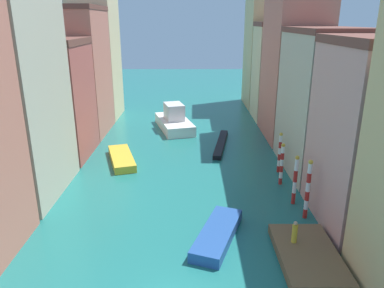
{
  "coord_description": "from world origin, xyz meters",
  "views": [
    {
      "loc": [
        0.97,
        -15.41,
        14.57
      ],
      "look_at": [
        0.9,
        23.29,
        1.5
      ],
      "focal_mm": 34.36,
      "sensor_mm": 36.0,
      "label": 1
    }
  ],
  "objects_px": {
    "vaporetto_white": "(175,121)",
    "motorboat_0": "(122,158)",
    "gondola_black": "(222,144)",
    "mooring_pole_3": "(280,152)",
    "mooring_pole_0": "(309,189)",
    "person_on_dock": "(295,233)",
    "mooring_pole_2": "(282,164)",
    "motorboat_1": "(218,234)",
    "waterfront_dock": "(308,256)",
    "mooring_pole_1": "(296,180)"
  },
  "relations": [
    {
      "from": "vaporetto_white",
      "to": "motorboat_0",
      "type": "bearing_deg",
      "value": -111.85
    },
    {
      "from": "gondola_black",
      "to": "mooring_pole_3",
      "type": "bearing_deg",
      "value": -57.33
    },
    {
      "from": "mooring_pole_0",
      "to": "motorboat_0",
      "type": "height_order",
      "value": "mooring_pole_0"
    },
    {
      "from": "person_on_dock",
      "to": "mooring_pole_2",
      "type": "height_order",
      "value": "mooring_pole_2"
    },
    {
      "from": "motorboat_0",
      "to": "mooring_pole_0",
      "type": "bearing_deg",
      "value": -35.92
    },
    {
      "from": "vaporetto_white",
      "to": "gondola_black",
      "type": "distance_m",
      "value": 9.6
    },
    {
      "from": "mooring_pole_0",
      "to": "mooring_pole_3",
      "type": "distance_m",
      "value": 9.12
    },
    {
      "from": "person_on_dock",
      "to": "vaporetto_white",
      "type": "relative_size",
      "value": 0.15
    },
    {
      "from": "motorboat_0",
      "to": "mooring_pole_2",
      "type": "bearing_deg",
      "value": -19.66
    },
    {
      "from": "mooring_pole_3",
      "to": "motorboat_1",
      "type": "relative_size",
      "value": 0.6
    },
    {
      "from": "mooring_pole_3",
      "to": "motorboat_0",
      "type": "height_order",
      "value": "mooring_pole_3"
    },
    {
      "from": "waterfront_dock",
      "to": "mooring_pole_2",
      "type": "height_order",
      "value": "mooring_pole_2"
    },
    {
      "from": "person_on_dock",
      "to": "mooring_pole_0",
      "type": "bearing_deg",
      "value": 64.54
    },
    {
      "from": "waterfront_dock",
      "to": "mooring_pole_1",
      "type": "distance_m",
      "value": 7.95
    },
    {
      "from": "mooring_pole_3",
      "to": "gondola_black",
      "type": "xyz_separation_m",
      "value": [
        -5.2,
        8.11,
        -1.86
      ]
    },
    {
      "from": "mooring_pole_0",
      "to": "gondola_black",
      "type": "bearing_deg",
      "value": 106.93
    },
    {
      "from": "mooring_pole_1",
      "to": "motorboat_0",
      "type": "distance_m",
      "value": 18.79
    },
    {
      "from": "mooring_pole_3",
      "to": "waterfront_dock",
      "type": "bearing_deg",
      "value": -95.32
    },
    {
      "from": "mooring_pole_3",
      "to": "motorboat_1",
      "type": "height_order",
      "value": "mooring_pole_3"
    },
    {
      "from": "waterfront_dock",
      "to": "vaporetto_white",
      "type": "height_order",
      "value": "vaporetto_white"
    },
    {
      "from": "motorboat_0",
      "to": "gondola_black",
      "type": "bearing_deg",
      "value": 25.6
    },
    {
      "from": "gondola_black",
      "to": "motorboat_1",
      "type": "height_order",
      "value": "motorboat_1"
    },
    {
      "from": "waterfront_dock",
      "to": "mooring_pole_0",
      "type": "xyz_separation_m",
      "value": [
        1.38,
        5.32,
        2.15
      ]
    },
    {
      "from": "waterfront_dock",
      "to": "motorboat_1",
      "type": "distance_m",
      "value": 6.09
    },
    {
      "from": "mooring_pole_2",
      "to": "vaporetto_white",
      "type": "xyz_separation_m",
      "value": [
        -10.78,
        18.42,
        -0.88
      ]
    },
    {
      "from": "mooring_pole_1",
      "to": "motorboat_1",
      "type": "height_order",
      "value": "mooring_pole_1"
    },
    {
      "from": "mooring_pole_0",
      "to": "motorboat_1",
      "type": "height_order",
      "value": "mooring_pole_0"
    },
    {
      "from": "mooring_pole_2",
      "to": "mooring_pole_3",
      "type": "relative_size",
      "value": 0.97
    },
    {
      "from": "mooring_pole_0",
      "to": "mooring_pole_3",
      "type": "height_order",
      "value": "mooring_pole_0"
    },
    {
      "from": "mooring_pole_0",
      "to": "gondola_black",
      "type": "relative_size",
      "value": 0.48
    },
    {
      "from": "motorboat_1",
      "to": "mooring_pole_0",
      "type": "bearing_deg",
      "value": 22.88
    },
    {
      "from": "mooring_pole_1",
      "to": "motorboat_0",
      "type": "relative_size",
      "value": 0.58
    },
    {
      "from": "gondola_black",
      "to": "mooring_pole_0",
      "type": "bearing_deg",
      "value": -73.07
    },
    {
      "from": "mooring_pole_1",
      "to": "vaporetto_white",
      "type": "relative_size",
      "value": 0.43
    },
    {
      "from": "mooring_pole_0",
      "to": "vaporetto_white",
      "type": "xyz_separation_m",
      "value": [
        -11.28,
        24.62,
        -1.28
      ]
    },
    {
      "from": "mooring_pole_3",
      "to": "motorboat_0",
      "type": "bearing_deg",
      "value": 170.4
    },
    {
      "from": "mooring_pole_2",
      "to": "motorboat_1",
      "type": "distance_m",
      "value": 11.34
    },
    {
      "from": "motorboat_1",
      "to": "mooring_pole_3",
      "type": "bearing_deg",
      "value": 60.04
    },
    {
      "from": "mooring_pole_0",
      "to": "waterfront_dock",
      "type": "bearing_deg",
      "value": -104.56
    },
    {
      "from": "mooring_pole_2",
      "to": "motorboat_0",
      "type": "height_order",
      "value": "mooring_pole_2"
    },
    {
      "from": "mooring_pole_2",
      "to": "mooring_pole_1",
      "type": "bearing_deg",
      "value": -87.21
    },
    {
      "from": "mooring_pole_2",
      "to": "gondola_black",
      "type": "height_order",
      "value": "mooring_pole_2"
    },
    {
      "from": "mooring_pole_3",
      "to": "motorboat_1",
      "type": "xyz_separation_m",
      "value": [
        -6.95,
        -12.06,
        -1.73
      ]
    },
    {
      "from": "motorboat_1",
      "to": "motorboat_0",
      "type": "bearing_deg",
      "value": 122.39
    },
    {
      "from": "mooring_pole_3",
      "to": "vaporetto_white",
      "type": "xyz_separation_m",
      "value": [
        -11.25,
        15.51,
        -0.94
      ]
    },
    {
      "from": "mooring_pole_3",
      "to": "motorboat_1",
      "type": "distance_m",
      "value": 14.03
    },
    {
      "from": "mooring_pole_1",
      "to": "mooring_pole_2",
      "type": "height_order",
      "value": "mooring_pole_1"
    },
    {
      "from": "waterfront_dock",
      "to": "motorboat_1",
      "type": "relative_size",
      "value": 0.97
    },
    {
      "from": "mooring_pole_0",
      "to": "motorboat_0",
      "type": "bearing_deg",
      "value": 144.08
    },
    {
      "from": "mooring_pole_2",
      "to": "waterfront_dock",
      "type": "bearing_deg",
      "value": -94.36
    }
  ]
}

